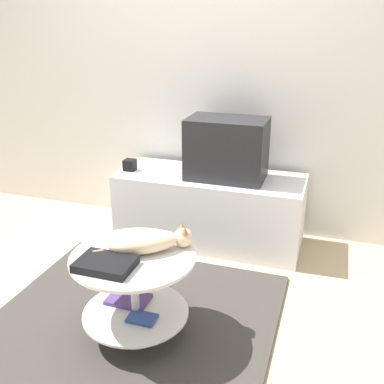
{
  "coord_description": "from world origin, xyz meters",
  "views": [
    {
      "loc": [
        0.99,
        -1.89,
        1.64
      ],
      "look_at": [
        0.18,
        0.56,
        0.63
      ],
      "focal_mm": 42.0,
      "sensor_mm": 36.0,
      "label": 1
    }
  ],
  "objects_px": {
    "speaker": "(130,165)",
    "dvd_box": "(106,264)",
    "tv": "(227,149)",
    "cat": "(149,242)"
  },
  "relations": [
    {
      "from": "speaker",
      "to": "dvd_box",
      "type": "bearing_deg",
      "value": -69.34
    },
    {
      "from": "tv",
      "to": "dvd_box",
      "type": "bearing_deg",
      "value": -100.63
    },
    {
      "from": "tv",
      "to": "cat",
      "type": "distance_m",
      "value": 1.16
    },
    {
      "from": "cat",
      "to": "speaker",
      "type": "bearing_deg",
      "value": 85.58
    },
    {
      "from": "dvd_box",
      "to": "cat",
      "type": "height_order",
      "value": "cat"
    },
    {
      "from": "tv",
      "to": "dvd_box",
      "type": "relative_size",
      "value": 2.04
    },
    {
      "from": "speaker",
      "to": "dvd_box",
      "type": "xyz_separation_m",
      "value": [
        0.49,
        -1.29,
        -0.06
      ]
    },
    {
      "from": "speaker",
      "to": "cat",
      "type": "height_order",
      "value": "cat"
    },
    {
      "from": "speaker",
      "to": "dvd_box",
      "type": "distance_m",
      "value": 1.38
    },
    {
      "from": "speaker",
      "to": "cat",
      "type": "relative_size",
      "value": 0.17
    }
  ]
}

